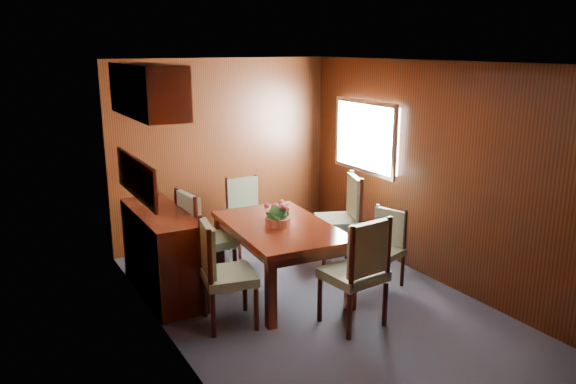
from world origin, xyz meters
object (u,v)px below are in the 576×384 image
dining_table (280,234)px  chair_head (359,267)px  chair_right_near (385,243)px  flower_centerpiece (278,212)px  sideboard (162,253)px  chair_left_near (221,268)px

dining_table → chair_head: bearing=-73.7°
chair_right_near → flower_centerpiece: size_ratio=2.96×
sideboard → flower_centerpiece: (1.08, -0.55, 0.43)m
sideboard → chair_head: 2.11m
dining_table → sideboard: bearing=157.2°
chair_head → chair_left_near: bearing=142.6°
chair_left_near → chair_right_near: (1.90, -0.02, -0.09)m
chair_left_near → sideboard: bearing=-154.3°
dining_table → chair_right_near: bearing=-18.3°
flower_centerpiece → chair_head: bearing=-76.3°
sideboard → chair_head: bearing=-50.4°
chair_right_near → chair_head: size_ratio=0.80×
chair_right_near → flower_centerpiece: flower_centerpiece is taller
chair_left_near → flower_centerpiece: flower_centerpiece is taller
dining_table → chair_left_near: bearing=-150.4°
dining_table → chair_right_near: 1.15m
chair_left_near → chair_head: 1.27m
dining_table → chair_left_near: chair_left_near is taller
chair_right_near → flower_centerpiece: bearing=49.6°
sideboard → flower_centerpiece: 1.28m
dining_table → flower_centerpiece: flower_centerpiece is taller
chair_left_near → chair_right_near: size_ratio=1.20×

